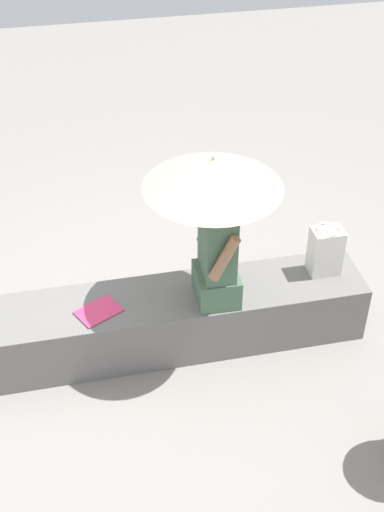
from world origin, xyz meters
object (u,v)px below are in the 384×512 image
object	(u,v)px
parasol	(213,173)
handbag_black	(325,251)
magazine	(98,312)
person_seated	(217,252)

from	to	relation	value
parasol	handbag_black	world-z (taller)	parasol
magazine	parasol	bearing A→B (deg)	-27.99
person_seated	handbag_black	xyz separation A→B (m)	(0.82, 0.12, -0.21)
handbag_black	magazine	xyz separation A→B (m)	(-1.62, -0.10, -0.18)
person_seated	handbag_black	size ratio (longest dim) A/B	2.39
person_seated	handbag_black	world-z (taller)	person_seated
person_seated	magazine	xyz separation A→B (m)	(-0.81, 0.01, -0.38)
handbag_black	magazine	bearing A→B (deg)	-176.34
person_seated	magazine	distance (m)	0.89
person_seated	parasol	distance (m)	0.59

